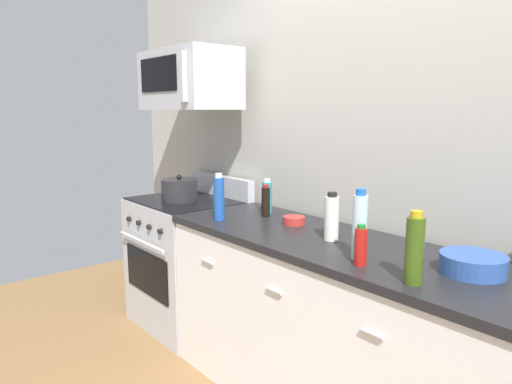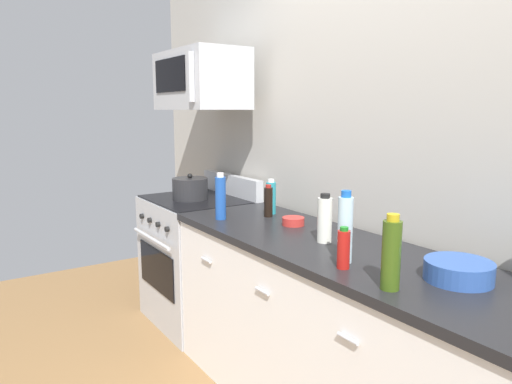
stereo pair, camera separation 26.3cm
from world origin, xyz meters
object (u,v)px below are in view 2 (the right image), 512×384
at_px(microwave, 200,81).
at_px(bottle_hot_sauce_red, 344,249).
at_px(stockpot, 190,189).
at_px(bottle_water_clear, 345,229).
at_px(bottle_soda_blue, 221,197).
at_px(bottle_vinegar_white, 324,219).
at_px(bottle_olive_oil, 391,254).
at_px(bowl_blue_mixing, 459,270).
at_px(bottle_soy_sauce_dark, 268,202).
at_px(bottle_dish_soap, 271,197).
at_px(bowl_red_small, 293,221).
at_px(range_oven, 198,259).

bearing_deg(microwave, bottle_hot_sauce_red, -8.19).
bearing_deg(stockpot, bottle_water_clear, -2.99).
distance_m(bottle_water_clear, bottle_soda_blue, 0.97).
bearing_deg(bottle_vinegar_white, bottle_olive_oil, -19.97).
relative_size(bottle_water_clear, bowl_blue_mixing, 1.21).
bearing_deg(bottle_soy_sauce_dark, bottle_soda_blue, -110.61).
distance_m(bottle_dish_soap, bottle_olive_oil, 1.30).
distance_m(bottle_water_clear, bowl_blue_mixing, 0.46).
bearing_deg(bowl_red_small, bottle_vinegar_white, -14.44).
bearing_deg(bottle_hot_sauce_red, bowl_red_small, 157.47).
bearing_deg(bowl_blue_mixing, microwave, -179.59).
bearing_deg(bowl_blue_mixing, bottle_soy_sauce_dark, 178.60).
bearing_deg(bowl_red_small, bottle_dish_soap, 167.59).
relative_size(microwave, bottle_soda_blue, 2.73).
xyz_separation_m(bottle_water_clear, bottle_soy_sauce_dark, (-0.87, 0.23, -0.05)).
xyz_separation_m(bottle_olive_oil, bottle_soda_blue, (-1.28, 0.04, -0.00)).
relative_size(bottle_soy_sauce_dark, bowl_blue_mixing, 0.77).
bearing_deg(bowl_blue_mixing, bottle_dish_soap, 176.05).
distance_m(microwave, bottle_soy_sauce_dark, 1.06).
height_order(microwave, bottle_olive_oil, microwave).
bearing_deg(bottle_vinegar_white, range_oven, 179.73).
bearing_deg(bottle_olive_oil, bottle_soy_sauce_dark, 165.35).
distance_m(bottle_soda_blue, stockpot, 0.67).
xyz_separation_m(bottle_dish_soap, bottle_olive_oil, (1.24, -0.37, 0.03)).
xyz_separation_m(bottle_water_clear, bottle_soda_blue, (-0.97, -0.04, -0.01)).
bearing_deg(bottle_dish_soap, bottle_water_clear, -17.29).
bearing_deg(bottle_hot_sauce_red, bottle_soda_blue, 178.88).
distance_m(microwave, bottle_vinegar_white, 1.54).
height_order(range_oven, bottle_soda_blue, bottle_soda_blue).
distance_m(bottle_water_clear, bottle_vinegar_white, 0.31).
relative_size(bottle_hot_sauce_red, bowl_blue_mixing, 0.68).
relative_size(bottle_dish_soap, bottle_water_clear, 0.71).
height_order(microwave, bottle_dish_soap, microwave).
relative_size(microwave, bottle_water_clear, 2.45).
xyz_separation_m(range_oven, bottle_water_clear, (1.63, -0.14, 0.60)).
distance_m(range_oven, bottle_soda_blue, 0.89).
relative_size(bottle_water_clear, bottle_vinegar_white, 1.28).
relative_size(bottle_water_clear, bottle_soy_sauce_dark, 1.58).
bearing_deg(range_oven, bottle_soda_blue, -15.14).
bearing_deg(bottle_soy_sauce_dark, range_oven, -173.19).
bearing_deg(range_oven, bottle_vinegar_white, -0.27).
bearing_deg(bottle_hot_sauce_red, range_oven, 173.30).
distance_m(bottle_dish_soap, bottle_soy_sauce_dark, 0.08).
distance_m(bottle_olive_oil, bottle_soda_blue, 1.29).
bearing_deg(bottle_soda_blue, range_oven, 164.86).
bearing_deg(bottle_olive_oil, bowl_red_small, 162.06).
relative_size(bottle_water_clear, bottle_hot_sauce_red, 1.78).
relative_size(bottle_hot_sauce_red, bowl_red_small, 1.38).
relative_size(range_oven, bottle_water_clear, 3.52).
bearing_deg(bottle_soy_sauce_dark, bottle_olive_oil, -14.65).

